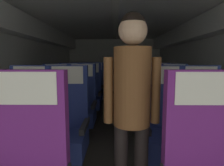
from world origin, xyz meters
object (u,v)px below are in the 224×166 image
(seat_c_left_window, at_px, (56,106))
(seat_b_left_window, at_px, (29,128))
(seat_c_right_window, at_px, (148,106))
(seat_e_left_aisle, at_px, (95,88))
(seat_c_left_aisle, at_px, (82,106))
(seat_e_right_aisle, at_px, (151,88))
(seat_e_right_window, at_px, (134,88))
(seat_d_right_window, at_px, (139,95))
(seat_b_left_aisle, at_px, (67,127))
(seat_c_right_aisle, at_px, (174,106))
(flight_attendant, at_px, (132,95))
(seat_d_right_aisle, at_px, (159,95))
(seat_d_left_aisle, at_px, (90,95))
(seat_e_left_window, at_px, (79,88))
(seat_b_right_window, at_px, (163,128))
(seat_b_right_aisle, at_px, (202,128))
(seat_d_left_window, at_px, (69,95))

(seat_c_left_window, bearing_deg, seat_b_left_window, -89.72)
(seat_c_right_window, xyz_separation_m, seat_e_left_aisle, (-1.07, 1.96, 0.00))
(seat_b_left_window, height_order, seat_e_left_aisle, same)
(seat_c_left_aisle, bearing_deg, seat_e_left_aisle, 89.54)
(seat_e_right_aisle, distance_m, seat_e_right_window, 0.45)
(seat_d_right_window, bearing_deg, seat_c_left_aisle, -137.37)
(seat_b_left_aisle, bearing_deg, seat_c_right_window, 41.94)
(seat_b_left_window, distance_m, seat_c_left_window, 0.98)
(seat_b_left_aisle, relative_size, seat_e_right_window, 1.00)
(seat_c_right_aisle, height_order, flight_attendant, flight_attendant)
(seat_d_right_window, relative_size, seat_e_left_aisle, 1.00)
(seat_b_left_aisle, distance_m, seat_d_right_window, 2.24)
(seat_c_left_aisle, relative_size, seat_d_right_aisle, 1.00)
(seat_d_left_aisle, height_order, seat_e_left_window, same)
(seat_c_left_aisle, relative_size, seat_e_right_window, 1.00)
(seat_d_left_aisle, height_order, seat_d_right_window, same)
(seat_b_right_window, height_order, seat_d_right_window, same)
(seat_b_left_aisle, relative_size, seat_d_right_window, 1.00)
(seat_b_right_aisle, height_order, seat_e_left_window, same)
(seat_d_left_aisle, height_order, flight_attendant, flight_attendant)
(seat_e_left_window, bearing_deg, seat_d_right_window, -32.84)
(seat_e_right_aisle, bearing_deg, seat_b_right_aisle, -90.11)
(seat_e_right_aisle, distance_m, flight_attendant, 3.69)
(seat_b_left_window, xyz_separation_m, seat_e_left_window, (-0.01, 2.95, 0.00))
(seat_b_left_window, xyz_separation_m, seat_d_right_aisle, (1.94, 1.96, 0.00))
(seat_d_right_window, distance_m, seat_e_right_window, 0.96)
(seat_b_right_aisle, relative_size, seat_c_left_window, 1.00)
(seat_c_left_aisle, xyz_separation_m, seat_d_right_window, (1.08, 0.99, 0.00))
(seat_b_left_window, height_order, seat_c_left_window, same)
(seat_d_right_aisle, xyz_separation_m, seat_e_left_window, (-1.95, 0.99, 0.00))
(seat_c_right_window, height_order, seat_e_left_window, same)
(seat_d_left_window, xyz_separation_m, seat_e_left_window, (0.01, 1.00, 0.00))
(seat_b_left_window, relative_size, seat_d_right_window, 1.00)
(seat_b_right_aisle, xyz_separation_m, seat_c_left_window, (-1.95, 0.95, 0.00))
(seat_d_left_window, bearing_deg, seat_e_left_aisle, 65.45)
(seat_b_left_window, height_order, seat_e_left_window, same)
(seat_d_left_window, bearing_deg, seat_c_left_window, -89.46)
(seat_c_left_aisle, distance_m, seat_e_left_window, 2.01)
(seat_b_left_window, distance_m, seat_e_left_window, 2.95)
(seat_e_right_window, bearing_deg, seat_b_left_aisle, -110.12)
(seat_e_left_aisle, bearing_deg, seat_e_right_aisle, -0.22)
(seat_c_left_aisle, xyz_separation_m, seat_e_left_window, (-0.43, 1.97, 0.00))
(seat_d_left_window, distance_m, flight_attendant, 2.83)
(seat_b_right_window, relative_size, seat_e_right_window, 1.00)
(seat_c_left_aisle, bearing_deg, seat_b_left_aisle, -89.85)
(seat_d_left_aisle, xyz_separation_m, flight_attendant, (0.65, -2.58, 0.49))
(seat_d_right_aisle, height_order, seat_e_right_aisle, same)
(seat_c_left_aisle, relative_size, seat_d_left_window, 1.00)
(seat_b_left_aisle, distance_m, seat_c_right_window, 1.46)
(seat_b_right_window, relative_size, flight_attendant, 0.75)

